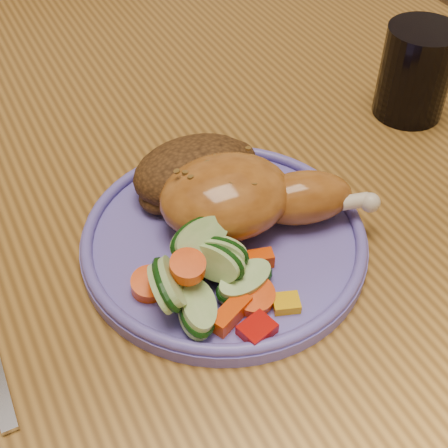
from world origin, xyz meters
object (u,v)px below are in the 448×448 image
object	(u,v)px
drinking_glass	(415,72)
dining_table	(218,239)
chair_far	(69,90)
plate	(224,241)

from	to	relation	value
drinking_glass	dining_table	bearing A→B (deg)	-178.28
chair_far	drinking_glass	bearing A→B (deg)	-69.22
dining_table	plate	distance (m)	0.13
chair_far	plate	size ratio (longest dim) A/B	3.73
drinking_glass	plate	bearing A→B (deg)	-161.79
dining_table	chair_far	size ratio (longest dim) A/B	1.54
chair_far	plate	distance (m)	0.75
dining_table	chair_far	xyz separation A→B (m)	(0.00, 0.63, -0.17)
dining_table	plate	world-z (taller)	plate
chair_far	drinking_glass	world-z (taller)	chair_far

